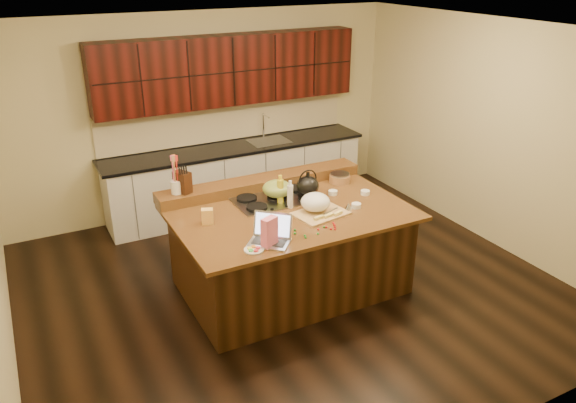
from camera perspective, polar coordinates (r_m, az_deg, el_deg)
room at (r=5.62m, az=0.24°, el=3.09°), size 5.52×5.02×2.72m
island at (r=5.99m, az=0.22°, el=-4.87°), size 2.40×1.60×0.92m
back_ledge at (r=6.34m, az=-2.71°, el=1.93°), size 2.40×0.30×0.12m
cooktop at (r=6.02m, az=-1.10°, el=0.29°), size 0.92×0.52×0.05m
back_counter at (r=7.77m, az=-5.47°, el=6.03°), size 3.70×0.66×2.40m
kettle at (r=5.99m, az=2.02°, el=1.59°), size 0.27×0.27×0.22m
green_bowl at (r=5.97m, az=-1.11°, el=1.31°), size 0.35×0.35×0.17m
laptop at (r=5.15m, az=-1.77°, el=-3.35°), size 0.46×0.45×0.25m
oil_bottle at (r=5.89m, az=-0.79°, el=0.99°), size 0.08×0.08×0.27m
vinegar_bottle at (r=5.80m, az=0.21°, el=0.51°), size 0.08×0.08×0.25m
wooden_tray at (r=5.69m, az=2.92°, el=-0.32°), size 0.57×0.46×0.21m
ramekin_a at (r=5.88m, az=6.95°, el=-0.41°), size 0.10×0.10×0.04m
ramekin_b at (r=6.22m, az=7.85°, el=0.92°), size 0.10×0.10×0.04m
ramekin_c at (r=6.18m, az=4.58°, el=0.92°), size 0.12×0.12×0.04m
strainer_bowl at (r=6.51m, az=5.27°, el=2.33°), size 0.24×0.24×0.09m
kitchen_timer at (r=5.83m, az=6.17°, el=-0.46°), size 0.10×0.10×0.07m
pink_bag at (r=5.02m, az=-1.90°, el=-3.14°), size 0.17×0.13×0.28m
candy_plate at (r=5.02m, az=-3.49°, el=-4.92°), size 0.23×0.23×0.01m
package_box at (r=5.52m, az=-8.19°, el=-1.51°), size 0.13×0.11×0.16m
utensil_crock at (r=5.98m, az=-11.25°, el=1.45°), size 0.14×0.14×0.14m
knife_block at (r=5.98m, az=-10.67°, el=1.95°), size 0.18×0.21×0.23m
gumdrop_0 at (r=5.43m, az=4.79°, el=-2.59°), size 0.02×0.02×0.02m
gumdrop_1 at (r=5.36m, az=-0.39°, el=-2.88°), size 0.02×0.02×0.02m
gumdrop_2 at (r=5.42m, az=3.91°, el=-2.62°), size 0.02×0.02×0.02m
gumdrop_3 at (r=5.25m, az=1.71°, el=-3.47°), size 0.02×0.02×0.02m
gumdrop_4 at (r=5.39m, az=4.40°, el=-2.79°), size 0.02×0.02×0.02m
gumdrop_5 at (r=5.22m, az=1.79°, el=-3.67°), size 0.02×0.02×0.02m
gumdrop_6 at (r=5.38m, az=4.82°, el=-2.83°), size 0.02×0.02×0.02m
gumdrop_7 at (r=5.42m, az=3.68°, el=-2.59°), size 0.02×0.02×0.02m
gumdrop_8 at (r=5.47m, az=4.70°, el=-2.39°), size 0.02×0.02×0.02m
gumdrop_9 at (r=5.29m, az=3.05°, el=-3.28°), size 0.02×0.02×0.02m
gumdrop_10 at (r=5.51m, az=4.61°, el=-2.19°), size 0.02×0.02×0.02m
gumdrop_11 at (r=5.35m, az=0.70°, el=-2.90°), size 0.02×0.02×0.02m
gumdrop_12 at (r=5.37m, az=3.09°, el=-2.84°), size 0.02×0.02×0.02m
gumdrop_13 at (r=5.29m, az=0.71°, el=-3.25°), size 0.02×0.02×0.02m
gumdrop_14 at (r=5.48m, az=4.75°, el=-2.35°), size 0.02×0.02×0.02m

